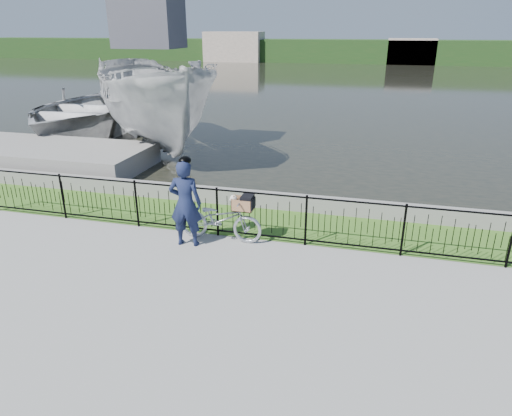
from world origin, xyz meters
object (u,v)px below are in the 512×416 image
(boat_near, at_px, (154,101))
(bicycle_rig, at_px, (221,219))
(dock, at_px, (10,153))
(boat_far, at_px, (91,110))
(cyclist, at_px, (185,203))

(boat_near, bearing_deg, bicycle_rig, -54.75)
(dock, relative_size, boat_far, 1.00)
(bicycle_rig, bearing_deg, boat_far, 134.55)
(bicycle_rig, xyz_separation_m, boat_far, (-9.43, 9.58, 0.46))
(bicycle_rig, distance_m, cyclist, 0.88)
(dock, xyz_separation_m, boat_far, (-0.28, 5.48, 0.62))
(bicycle_rig, relative_size, cyclist, 0.96)
(cyclist, relative_size, boat_near, 0.21)
(dock, distance_m, cyclist, 9.65)
(dock, distance_m, boat_far, 5.52)
(dock, xyz_separation_m, cyclist, (8.51, -4.50, 0.62))
(cyclist, distance_m, boat_near, 8.53)
(bicycle_rig, xyz_separation_m, cyclist, (-0.64, -0.40, 0.46))
(boat_near, xyz_separation_m, boat_far, (-4.53, 2.65, -0.93))
(boat_near, bearing_deg, cyclist, -59.83)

